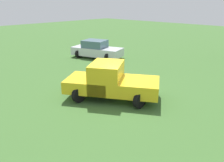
% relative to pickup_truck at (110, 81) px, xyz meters
% --- Properties ---
extents(ground_plane, '(80.00, 80.00, 0.00)m').
position_rel_pickup_truck_xyz_m(ground_plane, '(0.18, -0.10, -0.91)').
color(ground_plane, '#3D662D').
extents(pickup_truck, '(3.93, 4.82, 1.79)m').
position_rel_pickup_truck_xyz_m(pickup_truck, '(0.00, 0.00, 0.00)').
color(pickup_truck, black).
rests_on(pickup_truck, ground_plane).
extents(sedan_near, '(2.92, 4.58, 1.48)m').
position_rel_pickup_truck_xyz_m(sedan_near, '(5.33, 6.65, -0.23)').
color(sedan_near, black).
rests_on(sedan_near, ground_plane).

